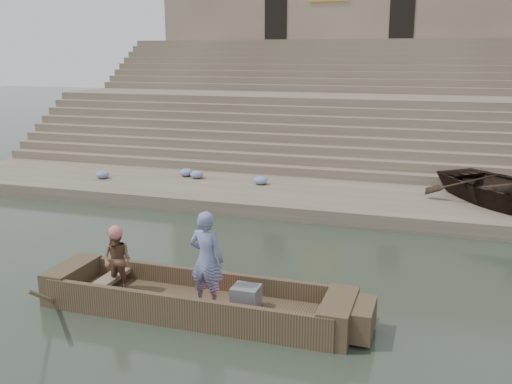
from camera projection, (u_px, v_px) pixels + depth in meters
The scene contains 13 objects.
ground at pixel (401, 345), 8.99m from camera, with size 120.00×120.00×0.00m, color #263124.
lower_landing at pixel (421, 207), 16.33m from camera, with size 32.00×4.00×0.40m, color gray.
mid_landing at pixel (431, 132), 22.98m from camera, with size 32.00×3.00×2.80m, color gray.
upper_landing at pixel (436, 92), 29.17m from camera, with size 32.00×3.00×5.20m, color gray.
ghat_steps at pixel (432, 118), 24.45m from camera, with size 32.00×11.00×5.20m.
building_wall at pixel (441, 34), 32.15m from camera, with size 32.00×5.07×11.20m.
main_rowboat at pixel (195, 307), 10.10m from camera, with size 5.00×1.30×0.22m, color brown.
rowboat_trim at pixel (206, 298), 9.98m from camera, with size 6.04×2.63×1.86m.
standing_man at pixel (207, 259), 9.67m from camera, with size 0.62×0.41×1.71m, color navy.
rowing_man at pixel (117, 260), 10.37m from camera, with size 0.58×0.45×1.19m, color #216540.
television at pixel (245, 297), 9.74m from camera, with size 0.46×0.42×0.40m.
beached_rowboat at pixel (509, 189), 15.59m from camera, with size 3.28×4.59×0.95m, color #2D2116.
cloth_bundles at pixel (267, 180), 18.26m from camera, with size 17.28×1.76×0.26m.
Camera 1 is at (0.33, -8.47, 4.48)m, focal length 39.89 mm.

